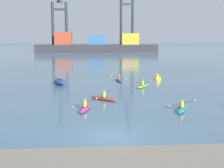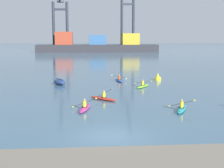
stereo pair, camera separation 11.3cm
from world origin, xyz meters
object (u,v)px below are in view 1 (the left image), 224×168
object	(u,v)px
gantry_crane_west	(59,17)
gantry_crane_west_mid	(127,13)
container_barge	(96,46)
capsized_dinghy	(59,82)
kayak_blue	(119,80)
channel_buoy	(158,78)
kayak_magenta	(85,108)
kayak_teal	(182,108)
kayak_lime	(143,86)
kayak_red	(103,98)

from	to	relation	value
gantry_crane_west	gantry_crane_west_mid	distance (m)	31.70
container_barge	capsized_dinghy	xyz separation A→B (m)	(-8.01, -97.70, -2.51)
container_barge	kayak_blue	world-z (taller)	container_barge
channel_buoy	kayak_magenta	bearing A→B (deg)	-119.52
channel_buoy	kayak_teal	distance (m)	19.25
gantry_crane_west_mid	kayak_lime	bearing A→B (deg)	-96.38
kayak_blue	kayak_magenta	size ratio (longest dim) A/B	1.00
channel_buoy	kayak_blue	distance (m)	5.70
container_barge	kayak_magenta	world-z (taller)	container_barge
capsized_dinghy	kayak_red	xyz separation A→B (m)	(5.08, -10.57, -0.18)
capsized_dinghy	gantry_crane_west	bearing A→B (deg)	94.47
container_barge	channel_buoy	size ratio (longest dim) A/B	52.32
gantry_crane_west	kayak_red	distance (m)	116.17
kayak_blue	kayak_teal	size ratio (longest dim) A/B	1.03
gantry_crane_west	kayak_blue	size ratio (longest dim) A/B	9.38
container_barge	kayak_blue	bearing A→B (deg)	-90.03
gantry_crane_west_mid	kayak_red	xyz separation A→B (m)	(-17.86, -120.40, -17.76)
gantry_crane_west_mid	kayak_magenta	xyz separation A→B (m)	(-19.62, -124.55, -17.76)
kayak_blue	kayak_teal	distance (m)	18.62
container_barge	gantry_crane_west_mid	size ratio (longest dim) A/B	1.36
capsized_dinghy	kayak_magenta	size ratio (longest dim) A/B	0.81
kayak_red	container_barge	bearing A→B (deg)	88.45
capsized_dinghy	kayak_teal	world-z (taller)	kayak_teal
kayak_lime	kayak_teal	world-z (taller)	kayak_teal
kayak_lime	kayak_magenta	world-z (taller)	kayak_magenta
gantry_crane_west_mid	kayak_lime	size ratio (longest dim) A/B	12.05
kayak_teal	kayak_magenta	bearing A→B (deg)	173.48
capsized_dinghy	kayak_magenta	xyz separation A→B (m)	(3.31, -14.73, -0.18)
gantry_crane_west	channel_buoy	bearing A→B (deg)	-77.79
kayak_blue	kayak_teal	xyz separation A→B (m)	(3.33, -18.32, 0.00)
capsized_dinghy	kayak_blue	bearing A→B (deg)	18.59
gantry_crane_west	kayak_red	world-z (taller)	gantry_crane_west
capsized_dinghy	kayak_red	distance (m)	11.73
kayak_teal	kayak_blue	bearing A→B (deg)	100.31
container_barge	capsized_dinghy	distance (m)	98.06
channel_buoy	kayak_red	world-z (taller)	channel_buoy
container_barge	channel_buoy	xyz separation A→B (m)	(5.60, -94.24, -2.50)
container_barge	gantry_crane_west	xyz separation A→B (m)	(-16.12, 6.12, 12.70)
kayak_lime	kayak_magenta	bearing A→B (deg)	-120.76
kayak_red	kayak_teal	bearing A→B (deg)	-39.17
kayak_blue	kayak_lime	distance (m)	6.10
kayak_teal	kayak_red	bearing A→B (deg)	140.83
container_barge	kayak_red	world-z (taller)	container_barge
gantry_crane_west_mid	kayak_lime	xyz separation A→B (m)	(-12.61, -112.76, -17.76)
capsized_dinghy	channel_buoy	xyz separation A→B (m)	(13.61, 3.46, 0.01)
gantry_crane_west	kayak_lime	world-z (taller)	gantry_crane_west
gantry_crane_west	kayak_lime	bearing A→B (deg)	-80.20
gantry_crane_west_mid	channel_buoy	bearing A→B (deg)	-95.01
kayak_red	kayak_teal	xyz separation A→B (m)	(6.22, -5.07, -0.00)
kayak_blue	kayak_magenta	world-z (taller)	kayak_magenta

